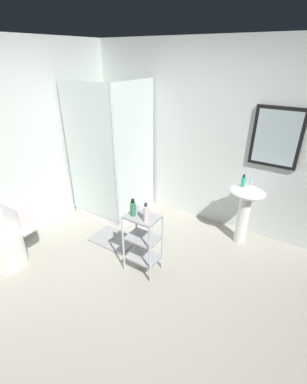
{
  "coord_description": "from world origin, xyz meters",
  "views": [
    {
      "loc": [
        1.33,
        -1.65,
        2.3
      ],
      "look_at": [
        0.01,
        0.44,
        1.03
      ],
      "focal_mm": 25.31,
      "sensor_mm": 36.0,
      "label": 1
    }
  ],
  "objects_px": {
    "hand_soap_bottle": "(243,181)",
    "rinse_cup": "(138,207)",
    "storage_cart": "(143,239)",
    "body_wash_bottle_green": "(133,208)",
    "lotion_bottle_white": "(146,213)",
    "shower_stall": "(115,186)",
    "bath_mat": "(113,239)",
    "pedestal_sink": "(245,204)",
    "toilet": "(11,241)"
  },
  "relations": [
    {
      "from": "storage_cart",
      "to": "hand_soap_bottle",
      "type": "relative_size",
      "value": 4.69
    },
    {
      "from": "shower_stall",
      "to": "storage_cart",
      "type": "xyz_separation_m",
      "value": [
        1.11,
        -0.85,
        -0.03
      ]
    },
    {
      "from": "lotion_bottle_white",
      "to": "rinse_cup",
      "type": "height_order",
      "value": "lotion_bottle_white"
    },
    {
      "from": "lotion_bottle_white",
      "to": "bath_mat",
      "type": "xyz_separation_m",
      "value": [
        -0.76,
        0.3,
        -0.83
      ]
    },
    {
      "from": "hand_soap_bottle",
      "to": "rinse_cup",
      "type": "distance_m",
      "value": 1.38
    },
    {
      "from": "pedestal_sink",
      "to": "lotion_bottle_white",
      "type": "bearing_deg",
      "value": -120.22
    },
    {
      "from": "toilet",
      "to": "bath_mat",
      "type": "distance_m",
      "value": 1.26
    },
    {
      "from": "body_wash_bottle_green",
      "to": "lotion_bottle_white",
      "type": "bearing_deg",
      "value": -7.66
    },
    {
      "from": "rinse_cup",
      "to": "toilet",
      "type": "bearing_deg",
      "value": -148.3
    },
    {
      "from": "toilet",
      "to": "bath_mat",
      "type": "xyz_separation_m",
      "value": [
        0.73,
        0.98,
        -0.31
      ]
    },
    {
      "from": "pedestal_sink",
      "to": "rinse_cup",
      "type": "relative_size",
      "value": 7.56
    },
    {
      "from": "pedestal_sink",
      "to": "toilet",
      "type": "bearing_deg",
      "value": -139.08
    },
    {
      "from": "shower_stall",
      "to": "pedestal_sink",
      "type": "bearing_deg",
      "value": 9.01
    },
    {
      "from": "body_wash_bottle_green",
      "to": "lotion_bottle_white",
      "type": "relative_size",
      "value": 0.91
    },
    {
      "from": "shower_stall",
      "to": "toilet",
      "type": "bearing_deg",
      "value": -99.85
    },
    {
      "from": "hand_soap_bottle",
      "to": "bath_mat",
      "type": "height_order",
      "value": "hand_soap_bottle"
    },
    {
      "from": "storage_cart",
      "to": "bath_mat",
      "type": "distance_m",
      "value": 0.83
    },
    {
      "from": "hand_soap_bottle",
      "to": "rinse_cup",
      "type": "height_order",
      "value": "hand_soap_bottle"
    },
    {
      "from": "pedestal_sink",
      "to": "hand_soap_bottle",
      "type": "xyz_separation_m",
      "value": [
        -0.07,
        0.01,
        0.3
      ]
    },
    {
      "from": "body_wash_bottle_green",
      "to": "bath_mat",
      "type": "bearing_deg",
      "value": 154.2
    },
    {
      "from": "pedestal_sink",
      "to": "lotion_bottle_white",
      "type": "height_order",
      "value": "lotion_bottle_white"
    },
    {
      "from": "pedestal_sink",
      "to": "storage_cart",
      "type": "distance_m",
      "value": 1.42
    },
    {
      "from": "shower_stall",
      "to": "pedestal_sink",
      "type": "xyz_separation_m",
      "value": [
        1.91,
        0.3,
        0.12
      ]
    },
    {
      "from": "hand_soap_bottle",
      "to": "pedestal_sink",
      "type": "bearing_deg",
      "value": -4.18
    },
    {
      "from": "hand_soap_bottle",
      "to": "rinse_cup",
      "type": "xyz_separation_m",
      "value": [
        -0.82,
        -1.1,
        -0.08
      ]
    },
    {
      "from": "storage_cart",
      "to": "lotion_bottle_white",
      "type": "relative_size",
      "value": 3.4
    },
    {
      "from": "shower_stall",
      "to": "pedestal_sink",
      "type": "relative_size",
      "value": 2.47
    },
    {
      "from": "pedestal_sink",
      "to": "toilet",
      "type": "xyz_separation_m",
      "value": [
        -2.19,
        -1.9,
        -0.26
      ]
    },
    {
      "from": "lotion_bottle_white",
      "to": "rinse_cup",
      "type": "bearing_deg",
      "value": 147.37
    },
    {
      "from": "body_wash_bottle_green",
      "to": "bath_mat",
      "type": "height_order",
      "value": "body_wash_bottle_green"
    },
    {
      "from": "shower_stall",
      "to": "rinse_cup",
      "type": "bearing_deg",
      "value": -37.98
    },
    {
      "from": "bath_mat",
      "to": "storage_cart",
      "type": "bearing_deg",
      "value": -19.89
    },
    {
      "from": "lotion_bottle_white",
      "to": "body_wash_bottle_green",
      "type": "bearing_deg",
      "value": 172.34
    },
    {
      "from": "shower_stall",
      "to": "bath_mat",
      "type": "xyz_separation_m",
      "value": [
        0.45,
        -0.61,
        -0.45
      ]
    },
    {
      "from": "shower_stall",
      "to": "lotion_bottle_white",
      "type": "bearing_deg",
      "value": -37.2
    },
    {
      "from": "toilet",
      "to": "storage_cart",
      "type": "height_order",
      "value": "toilet"
    },
    {
      "from": "shower_stall",
      "to": "hand_soap_bottle",
      "type": "height_order",
      "value": "shower_stall"
    },
    {
      "from": "shower_stall",
      "to": "lotion_bottle_white",
      "type": "distance_m",
      "value": 1.56
    },
    {
      "from": "rinse_cup",
      "to": "bath_mat",
      "type": "relative_size",
      "value": 0.18
    },
    {
      "from": "toilet",
      "to": "body_wash_bottle_green",
      "type": "distance_m",
      "value": 1.56
    },
    {
      "from": "pedestal_sink",
      "to": "rinse_cup",
      "type": "distance_m",
      "value": 1.43
    },
    {
      "from": "bath_mat",
      "to": "lotion_bottle_white",
      "type": "bearing_deg",
      "value": -21.71
    },
    {
      "from": "rinse_cup",
      "to": "bath_mat",
      "type": "bearing_deg",
      "value": 162.29
    },
    {
      "from": "hand_soap_bottle",
      "to": "body_wash_bottle_green",
      "type": "height_order",
      "value": "hand_soap_bottle"
    },
    {
      "from": "shower_stall",
      "to": "rinse_cup",
      "type": "relative_size",
      "value": 18.66
    },
    {
      "from": "body_wash_bottle_green",
      "to": "rinse_cup",
      "type": "distance_m",
      "value": 0.1
    },
    {
      "from": "pedestal_sink",
      "to": "body_wash_bottle_green",
      "type": "xyz_separation_m",
      "value": [
        -0.89,
        -1.19,
        0.25
      ]
    },
    {
      "from": "rinse_cup",
      "to": "storage_cart",
      "type": "bearing_deg",
      "value": -31.79
    },
    {
      "from": "hand_soap_bottle",
      "to": "body_wash_bottle_green",
      "type": "distance_m",
      "value": 1.45
    },
    {
      "from": "rinse_cup",
      "to": "pedestal_sink",
      "type": "bearing_deg",
      "value": 50.83
    }
  ]
}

